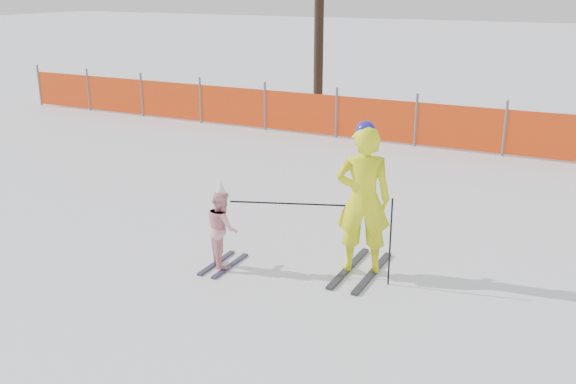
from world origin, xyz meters
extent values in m
plane|color=white|center=(0.00, 0.00, 0.00)|extent=(120.00, 120.00, 0.00)
cube|color=black|center=(0.87, 0.58, 0.02)|extent=(0.09, 1.39, 0.04)
cube|color=black|center=(1.21, 0.58, 0.02)|extent=(0.09, 1.39, 0.04)
imported|color=#F1FB15|center=(1.04, 0.58, 1.02)|extent=(0.84, 0.70, 1.97)
sphere|color=#211C9B|center=(1.04, 0.58, 1.93)|extent=(0.26, 0.26, 0.26)
cube|color=black|center=(-0.83, -0.06, 0.01)|extent=(0.09, 0.87, 0.03)
cube|color=black|center=(-0.61, -0.06, 0.01)|extent=(0.09, 0.87, 0.03)
imported|color=#F9A2B0|center=(-0.72, -0.06, 0.55)|extent=(0.64, 0.64, 1.04)
cone|color=white|center=(-0.72, -0.06, 1.11)|extent=(0.19, 0.19, 0.24)
cylinder|color=black|center=(1.49, 0.38, 0.59)|extent=(0.02, 0.02, 1.17)
cylinder|color=black|center=(0.16, 0.26, 0.93)|extent=(1.53, 0.58, 0.02)
cylinder|color=#595960|center=(-12.20, 7.66, 0.62)|extent=(0.06, 0.06, 1.25)
cylinder|color=#595960|center=(-10.20, 7.66, 0.62)|extent=(0.06, 0.06, 1.25)
cylinder|color=#595960|center=(-8.20, 7.66, 0.62)|extent=(0.06, 0.06, 1.25)
cylinder|color=#595960|center=(-6.20, 7.66, 0.62)|extent=(0.06, 0.06, 1.25)
cylinder|color=#595960|center=(-4.20, 7.66, 0.62)|extent=(0.06, 0.06, 1.25)
cylinder|color=#595960|center=(-2.20, 7.66, 0.62)|extent=(0.06, 0.06, 1.25)
cylinder|color=#595960|center=(-0.20, 7.66, 0.62)|extent=(0.06, 0.06, 1.25)
cylinder|color=#595960|center=(1.80, 7.66, 0.62)|extent=(0.06, 0.06, 1.25)
cube|color=red|center=(-4.08, 7.66, 0.55)|extent=(16.24, 0.03, 1.00)
cylinder|color=black|center=(-4.57, 11.93, 3.03)|extent=(0.30, 0.30, 6.07)
camera|label=1|loc=(3.64, -6.87, 3.70)|focal=40.00mm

